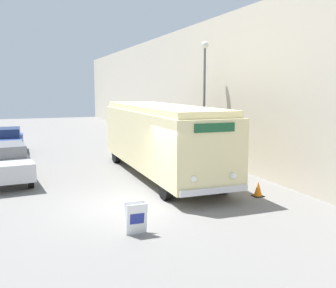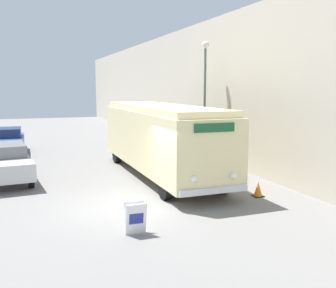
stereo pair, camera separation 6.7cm
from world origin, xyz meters
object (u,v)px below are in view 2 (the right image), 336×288
at_px(sign_board, 135,219).
at_px(parked_car_mid, 7,141).
at_px(parked_car_near, 6,162).
at_px(traffic_cone, 258,189).
at_px(vintage_bus, 161,136).
at_px(streetlamp, 205,85).

xyz_separation_m(sign_board, parked_car_mid, (-3.49, 14.73, 0.35)).
bearing_deg(parked_car_near, sign_board, -72.02).
xyz_separation_m(sign_board, traffic_cone, (5.05, 1.93, -0.15)).
xyz_separation_m(vintage_bus, sign_board, (-2.96, -6.32, -1.32)).
bearing_deg(parked_car_near, parked_car_mid, 85.95).
distance_m(sign_board, streetlamp, 10.82).
bearing_deg(sign_board, parked_car_near, 113.39).
height_order(parked_car_near, traffic_cone, parked_car_near).
bearing_deg(parked_car_near, streetlamp, -1.89).
distance_m(parked_car_near, traffic_cone, 10.18).
relative_size(streetlamp, parked_car_mid, 1.43).
height_order(parked_car_near, parked_car_mid, parked_car_near).
relative_size(sign_board, streetlamp, 0.14).
distance_m(streetlamp, traffic_cone, 7.40).
distance_m(sign_board, traffic_cone, 5.41).
xyz_separation_m(parked_car_near, traffic_cone, (8.37, -5.76, -0.54)).
bearing_deg(streetlamp, vintage_bus, -147.41).
height_order(vintage_bus, parked_car_near, vintage_bus).
distance_m(vintage_bus, streetlamp, 4.25).
distance_m(vintage_bus, traffic_cone, 5.08).
relative_size(parked_car_near, traffic_cone, 9.23).
distance_m(streetlamp, parked_car_mid, 11.93).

